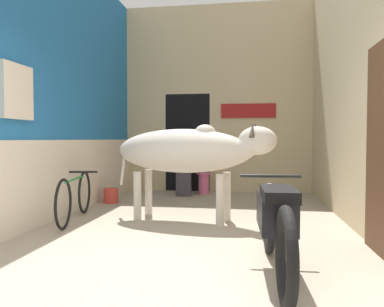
{
  "coord_description": "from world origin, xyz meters",
  "views": [
    {
      "loc": [
        0.71,
        -2.85,
        1.14
      ],
      "look_at": [
        -0.09,
        2.35,
        0.94
      ],
      "focal_mm": 35.0,
      "sensor_mm": 36.0,
      "label": 1
    }
  ],
  "objects_px": {
    "bicycle": "(75,197)",
    "shopkeeper_seated": "(185,165)",
    "plastic_stool": "(204,182)",
    "cow": "(188,151)",
    "motorcycle_near": "(276,221)",
    "bucket": "(111,196)"
  },
  "relations": [
    {
      "from": "motorcycle_near",
      "to": "shopkeeper_seated",
      "type": "relative_size",
      "value": 1.66
    },
    {
      "from": "cow",
      "to": "motorcycle_near",
      "type": "xyz_separation_m",
      "value": [
        1.06,
        -1.96,
        -0.51
      ]
    },
    {
      "from": "cow",
      "to": "motorcycle_near",
      "type": "distance_m",
      "value": 2.29
    },
    {
      "from": "bicycle",
      "to": "bucket",
      "type": "xyz_separation_m",
      "value": [
        -0.03,
        1.44,
        -0.2
      ]
    },
    {
      "from": "cow",
      "to": "shopkeeper_seated",
      "type": "xyz_separation_m",
      "value": [
        -0.45,
        2.29,
        -0.35
      ]
    },
    {
      "from": "plastic_stool",
      "to": "shopkeeper_seated",
      "type": "bearing_deg",
      "value": -145.82
    },
    {
      "from": "bicycle",
      "to": "shopkeeper_seated",
      "type": "xyz_separation_m",
      "value": [
        1.12,
        2.54,
        0.28
      ]
    },
    {
      "from": "motorcycle_near",
      "to": "shopkeeper_seated",
      "type": "height_order",
      "value": "shopkeeper_seated"
    },
    {
      "from": "bucket",
      "to": "cow",
      "type": "bearing_deg",
      "value": -36.74
    },
    {
      "from": "cow",
      "to": "plastic_stool",
      "type": "bearing_deg",
      "value": 92.19
    },
    {
      "from": "motorcycle_near",
      "to": "bucket",
      "type": "height_order",
      "value": "motorcycle_near"
    },
    {
      "from": "shopkeeper_seated",
      "to": "plastic_stool",
      "type": "distance_m",
      "value": 0.57
    },
    {
      "from": "bicycle",
      "to": "shopkeeper_seated",
      "type": "bearing_deg",
      "value": 66.23
    },
    {
      "from": "cow",
      "to": "shopkeeper_seated",
      "type": "distance_m",
      "value": 2.36
    },
    {
      "from": "cow",
      "to": "shopkeeper_seated",
      "type": "relative_size",
      "value": 2.0
    },
    {
      "from": "cow",
      "to": "bicycle",
      "type": "xyz_separation_m",
      "value": [
        -1.57,
        -0.25,
        -0.64
      ]
    },
    {
      "from": "bicycle",
      "to": "bucket",
      "type": "distance_m",
      "value": 1.46
    },
    {
      "from": "motorcycle_near",
      "to": "plastic_stool",
      "type": "height_order",
      "value": "motorcycle_near"
    },
    {
      "from": "bicycle",
      "to": "bucket",
      "type": "relative_size",
      "value": 6.42
    },
    {
      "from": "plastic_stool",
      "to": "bucket",
      "type": "distance_m",
      "value": 2.02
    },
    {
      "from": "bicycle",
      "to": "bucket",
      "type": "bearing_deg",
      "value": 91.24
    },
    {
      "from": "plastic_stool",
      "to": "bucket",
      "type": "height_order",
      "value": "plastic_stool"
    }
  ]
}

